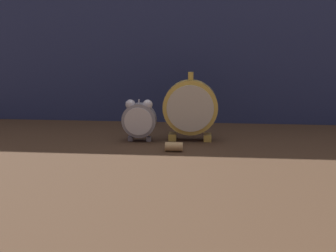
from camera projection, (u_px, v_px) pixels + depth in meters
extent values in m
plane|color=#422D1E|center=(165.00, 152.00, 0.89)|extent=(4.00, 4.00, 0.00)
cube|color=navy|center=(175.00, 16.00, 1.13)|extent=(1.56, 0.01, 0.65)
cube|color=gray|center=(130.00, 139.00, 0.99)|extent=(0.01, 0.01, 0.01)
cube|color=gray|center=(149.00, 139.00, 0.98)|extent=(0.01, 0.01, 0.01)
cylinder|color=gray|center=(139.00, 120.00, 0.97)|extent=(0.09, 0.03, 0.09)
cylinder|color=silver|center=(138.00, 121.00, 0.96)|extent=(0.07, 0.00, 0.07)
sphere|color=silver|center=(130.00, 105.00, 0.96)|extent=(0.03, 0.03, 0.03)
sphere|color=silver|center=(147.00, 105.00, 0.96)|extent=(0.03, 0.03, 0.03)
cylinder|color=silver|center=(139.00, 103.00, 0.96)|extent=(0.00, 0.00, 0.02)
cube|color=gold|center=(173.00, 137.00, 0.99)|extent=(0.02, 0.03, 0.02)
cube|color=gold|center=(207.00, 137.00, 0.99)|extent=(0.02, 0.03, 0.02)
cylinder|color=gold|center=(190.00, 107.00, 0.97)|extent=(0.14, 0.04, 0.14)
cylinder|color=beige|center=(190.00, 109.00, 0.95)|extent=(0.12, 0.00, 0.12)
cylinder|color=gold|center=(191.00, 76.00, 0.95)|extent=(0.01, 0.01, 0.02)
cylinder|color=tan|center=(174.00, 147.00, 0.89)|extent=(0.04, 0.02, 0.02)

